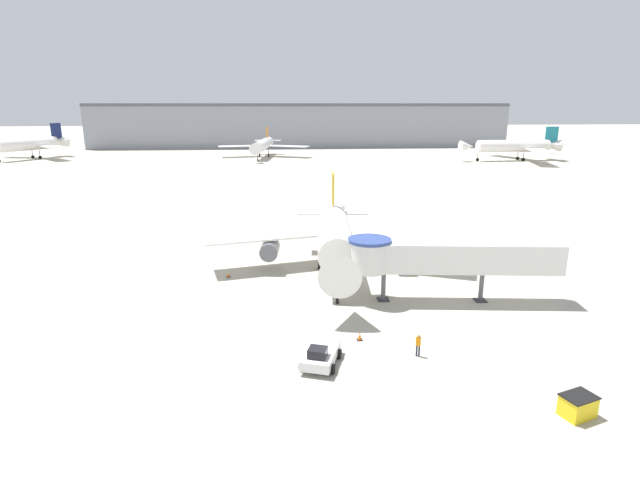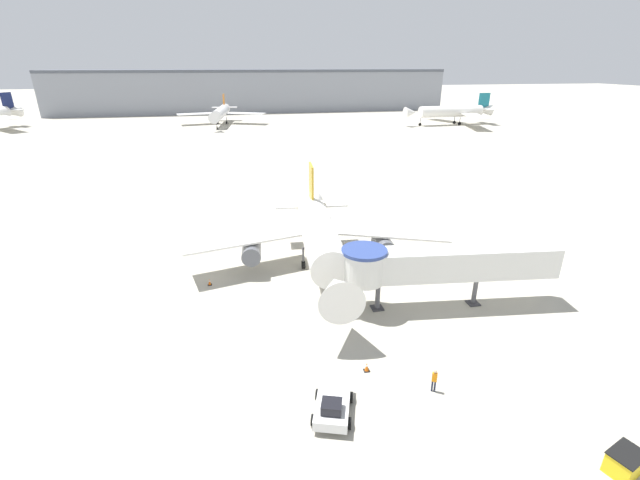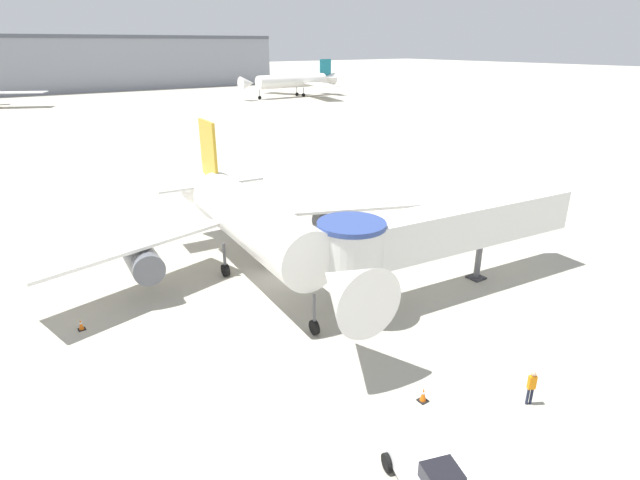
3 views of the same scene
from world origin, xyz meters
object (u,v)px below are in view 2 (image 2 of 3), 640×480
at_px(main_airplane, 320,237).
at_px(background_jet_teal_tail, 453,111).
at_px(background_jet_orange_tail, 221,112).
at_px(traffic_cone_starboard_wing, 421,265).
at_px(pushback_tug_white, 333,405).
at_px(jet_bridge, 435,263).
at_px(traffic_cone_near_nose, 367,367).
at_px(traffic_cone_port_wing, 210,282).
at_px(service_container_yellow, 625,462).
at_px(ground_crew_marshaller, 434,379).

xyz_separation_m(main_airplane, background_jet_teal_tail, (72.32, 109.91, 0.55)).
height_order(background_jet_orange_tail, background_jet_teal_tail, background_jet_teal_tail).
xyz_separation_m(main_airplane, traffic_cone_starboard_wing, (11.57, -0.79, -4.00)).
xyz_separation_m(pushback_tug_white, traffic_cone_starboard_wing, (14.76, 19.37, -0.46)).
bearing_deg(jet_bridge, background_jet_teal_tail, 68.04).
bearing_deg(traffic_cone_near_nose, traffic_cone_starboard_wing, 54.31).
bearing_deg(traffic_cone_port_wing, service_container_yellow, -49.00).
bearing_deg(jet_bridge, pushback_tug_white, -130.83).
xyz_separation_m(pushback_tug_white, ground_crew_marshaller, (7.42, 0.66, 0.28)).
distance_m(traffic_cone_port_wing, background_jet_teal_tail, 138.76).
relative_size(pushback_tug_white, background_jet_orange_tail, 0.14).
bearing_deg(service_container_yellow, jet_bridge, 98.79).
xyz_separation_m(ground_crew_marshaller, background_jet_teal_tail, (68.10, 129.41, 3.81)).
height_order(main_airplane, ground_crew_marshaller, main_airplane).
xyz_separation_m(ground_crew_marshaller, background_jet_orange_tail, (-16.09, 146.08, 3.42)).
bearing_deg(traffic_cone_port_wing, ground_crew_marshaller, -50.11).
bearing_deg(service_container_yellow, background_jet_orange_tail, 98.76).
height_order(main_airplane, service_container_yellow, main_airplane).
xyz_separation_m(main_airplane, background_jet_orange_tail, (-11.87, 126.58, 0.16)).
bearing_deg(ground_crew_marshaller, background_jet_orange_tail, 123.78).
height_order(traffic_cone_starboard_wing, traffic_cone_near_nose, traffic_cone_near_nose).
bearing_deg(pushback_tug_white, background_jet_orange_tail, 111.62).
height_order(traffic_cone_starboard_wing, background_jet_orange_tail, background_jet_orange_tail).
relative_size(service_container_yellow, ground_crew_marshaller, 1.32).
height_order(traffic_cone_port_wing, traffic_cone_starboard_wing, traffic_cone_port_wing).
bearing_deg(ground_crew_marshaller, traffic_cone_port_wing, 157.39).
distance_m(service_container_yellow, background_jet_orange_tail, 156.04).
relative_size(jet_bridge, traffic_cone_near_nose, 27.02).
xyz_separation_m(jet_bridge, background_jet_orange_tail, (-20.86, 135.36, -0.00)).
distance_m(jet_bridge, traffic_cone_port_wing, 22.77).
relative_size(traffic_cone_starboard_wing, background_jet_teal_tail, 0.02).
relative_size(traffic_cone_near_nose, background_jet_orange_tail, 0.02).
distance_m(jet_bridge, service_container_yellow, 19.40).
xyz_separation_m(jet_bridge, traffic_cone_port_wing, (-20.75, 8.40, -4.14)).
height_order(service_container_yellow, background_jet_orange_tail, background_jet_orange_tail).
xyz_separation_m(pushback_tug_white, traffic_cone_near_nose, (3.47, 3.65, -0.42)).
xyz_separation_m(service_container_yellow, traffic_cone_port_wing, (-23.66, 27.21, -0.37)).
height_order(main_airplane, background_jet_teal_tail, background_jet_teal_tail).
bearing_deg(main_airplane, background_jet_orange_tail, 99.73).
bearing_deg(traffic_cone_near_nose, service_container_yellow, -43.63).
bearing_deg(background_jet_orange_tail, pushback_tug_white, -80.25).
height_order(pushback_tug_white, ground_crew_marshaller, ground_crew_marshaller).
height_order(service_container_yellow, traffic_cone_starboard_wing, service_container_yellow).
bearing_deg(pushback_tug_white, main_airplane, 99.23).
bearing_deg(service_container_yellow, pushback_tug_white, 153.78).
xyz_separation_m(jet_bridge, service_container_yellow, (2.91, -18.81, -3.77)).
bearing_deg(background_jet_orange_tail, service_container_yellow, -74.87).
distance_m(main_airplane, background_jet_teal_tail, 131.57).
distance_m(traffic_cone_near_nose, background_jet_teal_tail, 145.58).
relative_size(traffic_cone_port_wing, traffic_cone_near_nose, 0.94).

